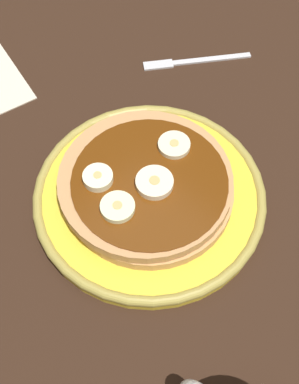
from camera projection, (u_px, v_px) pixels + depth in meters
The scene contains 8 objects.
ground_plane at pixel (149, 209), 56.31cm from camera, with size 140.00×140.00×3.00cm, color black.
plate at pixel (149, 197), 54.24cm from camera, with size 23.09×23.09×1.75cm.
pancake_stack at pixel (148, 184), 52.98cm from camera, with size 17.02×17.05×2.44cm.
banana_slice_0 at pixel (154, 184), 51.23cm from camera, with size 3.59×3.59×0.96cm.
banana_slice_1 at pixel (174, 145), 53.71cm from camera, with size 3.19×3.19×0.79cm.
banana_slice_2 at pixel (120, 209), 49.81cm from camera, with size 3.22×3.22×0.86cm.
banana_slice_3 at pixel (98, 178), 51.49cm from camera, with size 2.88×2.88×1.07cm.
fork at pixel (191, 61), 65.18cm from camera, with size 8.77×10.85×0.50cm.
Camera 1 is at (-19.51, 20.59, 47.18)cm, focal length 51.14 mm.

